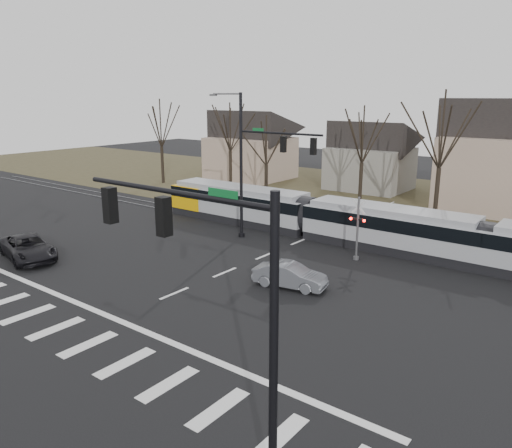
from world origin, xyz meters
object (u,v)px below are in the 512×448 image
Objects in this scene: sedan at (290,275)px; suv at (28,248)px; tram at (388,227)px; rail_crossing_signal at (357,231)px.

sedan is 16.81m from suv.
tram is 9.55× the size of rail_crossing_signal.
suv is 20.62m from rail_crossing_signal.
tram is 9.17× the size of sedan.
rail_crossing_signal is (-0.67, -3.21, 0.31)m from tram.
suv reaches higher than sedan.
suv is (-15.69, -6.02, 0.08)m from sedan.
sedan is (-1.41, -9.58, -0.92)m from tram.
rail_crossing_signal is (0.74, 6.37, 1.23)m from sedan.
tram is at bearing -34.04° from suv.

